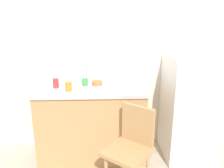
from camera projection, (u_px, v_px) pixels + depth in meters
back_wall at (126, 58)px, 2.99m from camera, size 4.80×0.10×2.41m
cabinet_base at (92, 124)px, 2.86m from camera, size 1.27×0.60×0.88m
countertop at (91, 89)px, 2.72m from camera, size 1.31×0.64×0.04m
faucet at (87, 72)px, 2.92m from camera, size 0.02×0.02×0.25m
refrigerator at (189, 108)px, 2.83m from camera, size 0.58×0.64×1.28m
chair at (131, 147)px, 2.25m from camera, size 0.56×0.56×0.89m
dish_tray at (126, 86)px, 2.69m from camera, size 0.28×0.20×0.05m
terracotta_bowl at (97, 83)px, 2.80m from camera, size 0.13×0.13×0.05m
cup_orange at (69, 86)px, 2.57m from camera, size 0.07×0.07×0.11m
cup_green at (85, 82)px, 2.78m from camera, size 0.07×0.07×0.09m
cup_red at (56, 83)px, 2.69m from camera, size 0.07×0.07×0.11m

